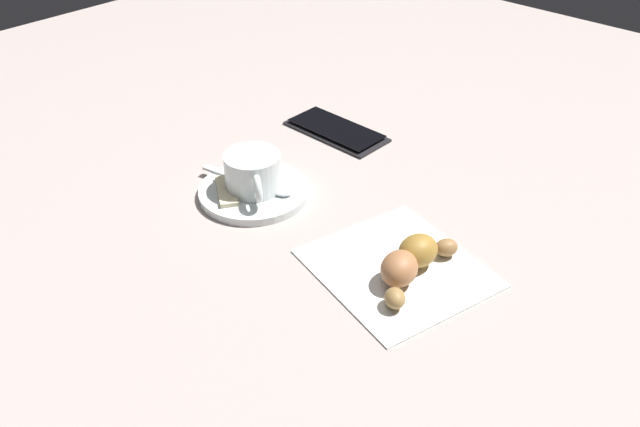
{
  "coord_description": "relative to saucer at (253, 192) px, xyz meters",
  "views": [
    {
      "loc": [
        -0.43,
        0.45,
        0.46
      ],
      "look_at": [
        -0.01,
        -0.0,
        0.02
      ],
      "focal_mm": 37.19,
      "sensor_mm": 36.0,
      "label": 1
    }
  ],
  "objects": [
    {
      "name": "croissant",
      "position": [
        -0.23,
        -0.01,
        0.02
      ],
      "size": [
        0.06,
        0.13,
        0.03
      ],
      "color": "olive",
      "rests_on": "napkin"
    },
    {
      "name": "sugar_packet",
      "position": [
        0.02,
        0.03,
        0.01
      ],
      "size": [
        0.07,
        0.06,
        0.01
      ],
      "primitive_type": "cube",
      "rotation": [
        0.0,
        0.0,
        8.83
      ],
      "color": "beige",
      "rests_on": "saucer"
    },
    {
      "name": "ground_plane",
      "position": [
        -0.1,
        -0.0,
        -0.01
      ],
      "size": [
        1.8,
        1.8,
        0.0
      ],
      "primitive_type": "plane",
      "color": "#AA9C96"
    },
    {
      "name": "espresso_cup",
      "position": [
        -0.0,
        0.0,
        0.03
      ],
      "size": [
        0.09,
        0.07,
        0.05
      ],
      "color": "silver",
      "rests_on": "saucer"
    },
    {
      "name": "cell_phone",
      "position": [
        0.03,
        -0.19,
        -0.0
      ],
      "size": [
        0.15,
        0.07,
        0.01
      ],
      "color": "black",
      "rests_on": "ground"
    },
    {
      "name": "teaspoon",
      "position": [
        -0.0,
        -0.01,
        0.01
      ],
      "size": [
        0.13,
        0.04,
        0.01
      ],
      "color": "silver",
      "rests_on": "saucer"
    },
    {
      "name": "napkin",
      "position": [
        -0.22,
        -0.01,
        -0.0
      ],
      "size": [
        0.21,
        0.2,
        0.0
      ],
      "primitive_type": "cube",
      "rotation": [
        0.0,
        0.0,
        -0.25
      ],
      "color": "white",
      "rests_on": "ground"
    },
    {
      "name": "saucer",
      "position": [
        0.0,
        0.0,
        0.0
      ],
      "size": [
        0.14,
        0.14,
        0.01
      ],
      "primitive_type": "cylinder",
      "color": "silver",
      "rests_on": "ground"
    }
  ]
}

